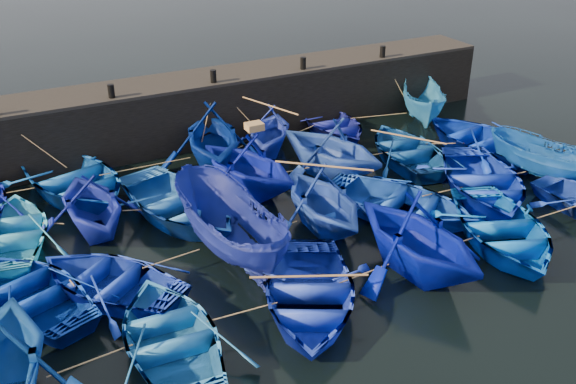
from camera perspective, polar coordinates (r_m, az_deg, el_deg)
name	(u,v)px	position (r m, az deg, el deg)	size (l,w,h in m)	color
ground	(338,258)	(18.97, 4.45, -5.83)	(120.00, 120.00, 0.00)	black
quay_wall	(208,108)	(26.98, -7.17, 7.38)	(26.00, 2.50, 2.50)	black
quay_top	(206,78)	(26.57, -7.33, 10.04)	(26.00, 2.50, 0.12)	black
bollard_1	(111,91)	(24.63, -15.44, 8.64)	(0.24, 0.24, 0.50)	black
bollard_2	(213,76)	(25.67, -6.65, 10.18)	(0.24, 0.24, 0.50)	black
bollard_3	(303,63)	(27.26, 1.35, 11.37)	(0.24, 0.24, 0.50)	black
bollard_4	(383,52)	(29.32, 8.41, 12.24)	(0.24, 0.24, 0.50)	black
boat_1	(73,179)	(23.32, -18.58, 1.07)	(4.11, 5.74, 1.19)	#0B48A8
boat_2	(212,136)	(24.15, -6.78, 4.97)	(4.09, 4.74, 2.49)	navy
boat_3	(270,130)	(25.34, -1.62, 5.56)	(3.16, 3.67, 1.93)	#1D32BE
boat_4	(333,124)	(27.37, 3.98, 6.05)	(3.13, 4.38, 0.91)	navy
boat_5	(424,103)	(29.18, 11.98, 7.76)	(1.70, 4.52, 1.75)	#1F6CB0
boat_6	(12,232)	(20.94, -23.34, -3.25)	(3.33, 4.66, 0.97)	#2580D5
boat_7	(91,202)	(20.52, -17.07, -0.89)	(3.48, 4.04, 2.13)	navy
boat_8	(179,203)	(20.94, -9.65, -0.95)	(3.92, 5.47, 1.14)	blue
boat_9	(247,164)	(21.93, -3.64, 2.54)	(3.86, 4.48, 2.36)	#061292
boat_10	(331,147)	(23.25, 3.88, 4.04)	(3.90, 4.52, 2.38)	#1C40A0
boat_11	(407,149)	(25.13, 10.52, 3.74)	(3.40, 4.76, 0.99)	navy
boat_12	(482,139)	(26.65, 16.85, 4.54)	(3.86, 5.39, 1.12)	#0221A4
boat_13	(35,292)	(17.98, -21.61, -8.26)	(3.19, 4.45, 0.92)	navy
boat_14	(110,280)	(17.83, -15.58, -7.52)	(3.18, 4.44, 0.92)	#0C26A0
boat_15	(228,227)	(18.44, -5.35, -3.16)	(2.01, 5.33, 2.06)	navy
boat_16	(323,199)	(19.76, 3.12, -0.64)	(3.60, 4.18, 2.20)	navy
boat_17	(400,202)	(21.06, 9.95, -0.91)	(3.69, 5.16, 1.07)	#0C37A8
boat_18	(483,182)	(23.02, 16.92, 0.90)	(3.90, 5.45, 1.13)	#0A25B6
boat_19	(545,160)	(24.80, 21.90, 2.66)	(1.61, 4.27, 1.65)	navy
boat_21	(171,335)	(15.62, -10.36, -12.42)	(3.30, 4.62, 0.96)	#1659A5
boat_22	(309,294)	(16.59, 1.85, -9.04)	(3.55, 4.97, 1.03)	#152DC5
boat_23	(418,236)	(17.98, 11.45, -3.81)	(3.99, 4.63, 2.44)	#000E92
boat_24	(502,229)	(20.29, 18.50, -3.16)	(3.71, 5.18, 1.07)	blue
wooden_crate	(254,126)	(21.53, -3.01, 5.84)	(0.57, 0.46, 0.24)	#9C7544
mooring_ropes	(265,166)	(22.43, -2.08, 2.31)	(18.40, 11.45, 2.10)	tan
loose_oars	(329,161)	(21.20, 3.70, 2.78)	(10.11, 11.70, 1.27)	#99724C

